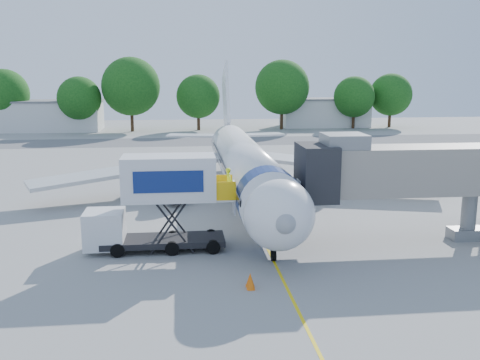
{
  "coord_description": "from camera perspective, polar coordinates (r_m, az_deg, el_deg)",
  "views": [
    {
      "loc": [
        -4.82,
        -36.83,
        10.09
      ],
      "look_at": [
        -1.12,
        -2.95,
        3.2
      ],
      "focal_mm": 40.0,
      "sensor_mm": 36.0,
      "label": 1
    }
  ],
  "objects": [
    {
      "name": "tree_b",
      "position": [
        95.56,
        -16.77,
        8.33
      ],
      "size": [
        7.39,
        7.39,
        9.43
      ],
      "color": "#382314",
      "rests_on": "ground"
    },
    {
      "name": "guidance_line",
      "position": [
        38.49,
        1.18,
        -3.76
      ],
      "size": [
        0.15,
        70.0,
        0.01
      ],
      "primitive_type": "cube",
      "color": "yellow",
      "rests_on": "ground"
    },
    {
      "name": "tree_g",
      "position": [
        103.83,
        15.79,
        8.75
      ],
      "size": [
        7.77,
        7.77,
        9.91
      ],
      "color": "#382314",
      "rests_on": "ground"
    },
    {
      "name": "outbuilding_left",
      "position": [
        99.84,
        -19.78,
        6.49
      ],
      "size": [
        18.4,
        8.4,
        5.3
      ],
      "color": "silver",
      "rests_on": "ground"
    },
    {
      "name": "ground_tug",
      "position": [
        22.74,
        14.94,
        -13.18
      ],
      "size": [
        4.05,
        2.89,
        1.46
      ],
      "rotation": [
        0.0,
        0.0,
        0.31
      ],
      "color": "silver",
      "rests_on": "ground"
    },
    {
      "name": "catering_hiloader",
      "position": [
        30.75,
        -8.77,
        -2.5
      ],
      "size": [
        8.5,
        2.44,
        5.5
      ],
      "color": "black",
      "rests_on": "ground"
    },
    {
      "name": "jet_bridge",
      "position": [
        32.97,
        16.74,
        0.9
      ],
      "size": [
        13.9,
        3.2,
        6.6
      ],
      "color": "gray",
      "rests_on": "ground"
    },
    {
      "name": "tree_a",
      "position": [
        100.73,
        -23.86,
        8.42
      ],
      "size": [
        8.38,
        8.38,
        10.68
      ],
      "color": "#382314",
      "rests_on": "ground"
    },
    {
      "name": "tree_e",
      "position": [
        96.42,
        4.51,
        9.84
      ],
      "size": [
        9.65,
        9.65,
        12.31
      ],
      "color": "#382314",
      "rests_on": "ground"
    },
    {
      "name": "tree_d",
      "position": [
        95.05,
        -4.48,
        8.88
      ],
      "size": [
        7.64,
        7.64,
        9.75
      ],
      "color": "#382314",
      "rests_on": "ground"
    },
    {
      "name": "safety_cone_a",
      "position": [
        25.7,
        1.16,
        -10.95
      ],
      "size": [
        0.4,
        0.4,
        0.63
      ],
      "color": "orange",
      "rests_on": "ground"
    },
    {
      "name": "safety_cone_b",
      "position": [
        26.02,
        1.09,
        -10.61
      ],
      "size": [
        0.43,
        0.43,
        0.69
      ],
      "color": "orange",
      "rests_on": "ground"
    },
    {
      "name": "taxiway_strip",
      "position": [
        79.62,
        -2.73,
        4.14
      ],
      "size": [
        120.0,
        10.0,
        0.01
      ],
      "primitive_type": "cube",
      "color": "#59595B",
      "rests_on": "ground"
    },
    {
      "name": "aircraft",
      "position": [
        41.85,
        0.47,
        1.6
      ],
      "size": [
        34.17,
        37.73,
        11.35
      ],
      "color": "white",
      "rests_on": "ground"
    },
    {
      "name": "tree_f",
      "position": [
        99.86,
        12.09,
        8.67
      ],
      "size": [
        7.38,
        7.38,
        9.41
      ],
      "color": "#382314",
      "rests_on": "ground"
    },
    {
      "name": "tree_c",
      "position": [
        94.4,
        -11.57,
        9.75
      ],
      "size": [
        9.95,
        9.95,
        12.69
      ],
      "color": "#382314",
      "rests_on": "ground"
    },
    {
      "name": "ground",
      "position": [
        38.49,
        1.18,
        -3.77
      ],
      "size": [
        160.0,
        160.0,
        0.0
      ],
      "primitive_type": "plane",
      "color": "gray",
      "rests_on": "ground"
    },
    {
      "name": "outbuilding_right",
      "position": [
        102.67,
        8.99,
        7.14
      ],
      "size": [
        16.4,
        7.4,
        5.3
      ],
      "color": "silver",
      "rests_on": "ground"
    }
  ]
}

